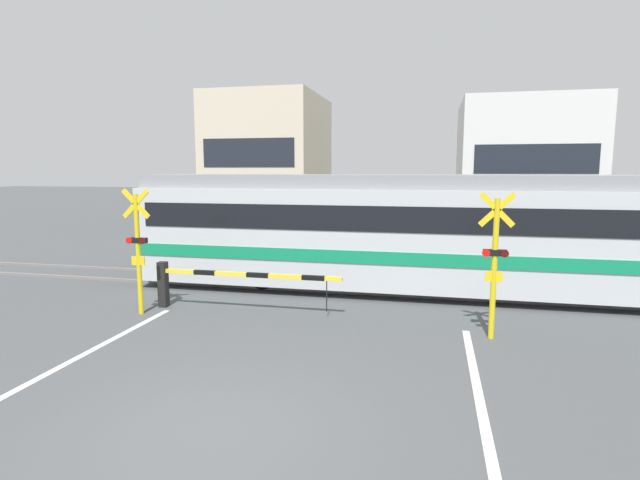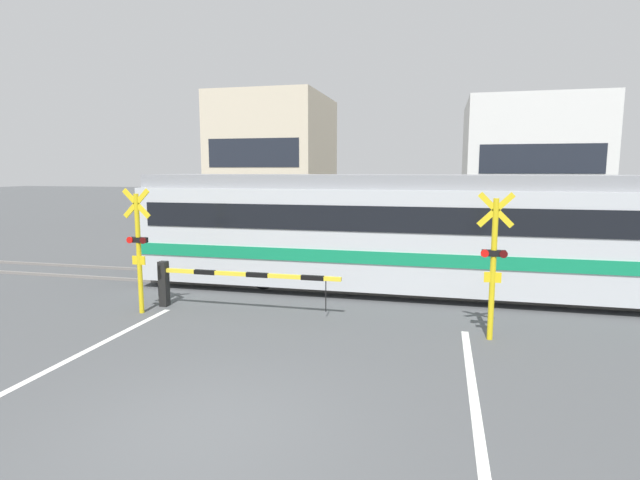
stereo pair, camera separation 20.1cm
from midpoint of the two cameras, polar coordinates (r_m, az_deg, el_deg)
ground_plane at (r=6.89m, az=-13.30°, el=-20.71°), size 160.00×160.00×0.00m
rail_track_near at (r=13.51m, az=0.68°, el=-5.88°), size 50.00×0.10×0.08m
rail_track_far at (r=14.88m, az=1.84°, el=-4.58°), size 50.00×0.10×0.08m
road_stripe_left at (r=9.08m, az=-32.20°, el=-14.45°), size 0.14×8.90×0.01m
road_stripe_right at (r=6.73m, az=17.87°, el=-21.57°), size 0.14×8.90×0.01m
commuter_train at (r=13.67m, az=16.71°, el=0.98°), size 18.16×2.85×3.16m
crossing_barrier_near at (r=12.05m, az=-12.86°, el=-4.41°), size 4.48×0.20×1.10m
crossing_barrier_far at (r=17.01m, az=11.46°, el=-0.77°), size 4.48×0.20×1.10m
crossing_signal_left at (r=12.04m, az=-20.54°, el=-0.64°), size 0.68×0.15×2.88m
crossing_signal_right at (r=10.14m, az=18.80°, el=-2.10°), size 0.68×0.15×2.88m
pedestrian at (r=18.90m, az=5.13°, el=0.84°), size 0.38×0.22×1.63m
building_left_of_street at (r=30.62m, az=-5.93°, el=8.96°), size 6.09×7.30×7.61m
building_right_of_street at (r=29.36m, az=21.88°, el=7.78°), size 6.59×7.30×6.90m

